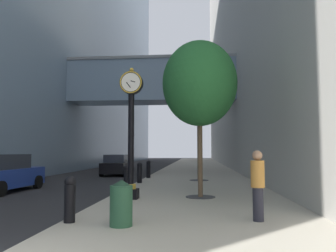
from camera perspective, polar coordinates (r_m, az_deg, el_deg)
ground_plane at (r=31.50m, az=-1.11°, el=-7.68°), size 110.00×110.00×0.00m
sidewalk_right at (r=34.32m, az=4.93°, el=-7.27°), size 6.57×80.00×0.14m
street_clock at (r=12.14m, az=-6.38°, el=0.06°), size 0.84×0.55×4.79m
bollard_nearest at (r=8.49m, az=-16.56°, el=-11.79°), size 0.28×0.28×1.11m
bollard_third at (r=14.76m, az=-7.11°, el=-8.68°), size 0.28×0.28×1.11m
bollard_fourth at (r=17.97m, az=-4.92°, el=-7.91°), size 0.28×0.28×1.11m
bollard_fifth at (r=21.20m, az=-3.39°, el=-7.36°), size 0.28×0.28×1.11m
street_tree_near at (r=12.74m, az=5.47°, el=7.25°), size 2.83×2.83×5.91m
street_tree_mid_near at (r=19.79m, az=5.26°, el=5.80°), size 1.84×1.84×6.31m
trash_bin at (r=7.85m, az=-8.07°, el=-12.88°), size 0.53×0.53×1.05m
pedestrian_walking at (r=8.55m, az=15.20°, el=-9.50°), size 0.38×0.38×1.73m
car_black_near at (r=25.83m, az=-8.69°, el=-6.67°), size 2.02×4.34×1.57m
car_blue_mid at (r=16.87m, az=-26.80°, el=-7.35°), size 2.20×4.44×1.70m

